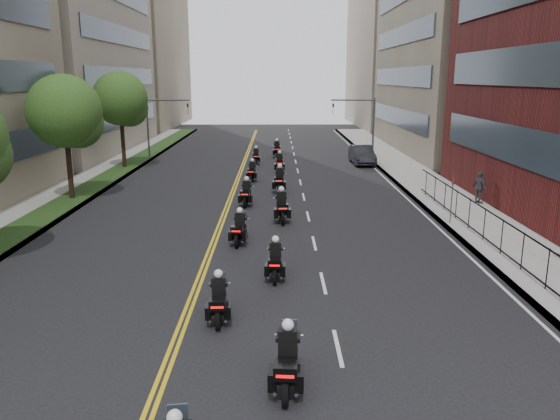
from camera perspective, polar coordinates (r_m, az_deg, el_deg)
The scene contains 22 objects.
sidewalk_right at distance 36.41m, azimuth 16.46°, elevation 1.46°, with size 4.00×90.00×0.15m, color gray.
sidewalk_left at distance 37.37m, azimuth -21.49°, elevation 1.36°, with size 4.00×90.00×0.15m, color gray.
grass_strip at distance 37.07m, azimuth -20.35°, elevation 1.52°, with size 2.00×90.00×0.04m, color #1A3312.
building_right_far at distance 89.51m, azimuth 13.15°, elevation 16.93°, with size 15.00×28.00×26.00m, color #A99C88.
building_left_far at distance 90.34m, azimuth -16.12°, elevation 16.73°, with size 16.00×28.00×26.00m, color #80705D.
iron_fence at distance 24.03m, azimuth 23.06°, elevation -3.24°, with size 0.05×28.00×1.50m.
street_trees at distance 30.46m, azimuth -24.89°, elevation 8.09°, with size 4.40×38.40×7.98m.
traffic_signal_right at distance 51.83m, azimuth 8.71°, elevation 9.41°, with size 4.09×0.20×5.60m.
traffic_signal_left at distance 52.37m, azimuth -12.66°, elevation 9.28°, with size 4.09×0.20×5.60m.
motorcycle_1 at distance 13.81m, azimuth 0.78°, elevation -15.60°, with size 0.62×2.39×1.77m.
motorcycle_2 at distance 17.42m, azimuth -6.41°, elevation -9.40°, with size 0.54×2.21×1.63m.
motorcycle_3 at distance 20.76m, azimuth -0.48°, elevation -5.43°, with size 0.52×2.22×1.64m.
motorcycle_4 at distance 25.09m, azimuth -4.25°, elevation -2.04°, with size 0.64×2.26×1.67m.
motorcycle_5 at distance 28.85m, azimuth 0.16°, elevation 0.25°, with size 0.63×2.53×1.86m.
motorcycle_6 at distance 32.52m, azimuth -3.53°, elevation 1.68°, with size 0.60×2.35×1.74m.
motorcycle_7 at distance 36.29m, azimuth -0.03°, elevation 3.06°, with size 0.65×2.55×1.88m.
motorcycle_8 at distance 40.26m, azimuth -2.92°, elevation 3.98°, with size 0.57×2.25×1.66m.
motorcycle_9 at distance 43.94m, azimuth -0.04°, elevation 4.87°, with size 0.55×2.37×1.75m.
motorcycle_10 at distance 48.10m, azimuth -2.53°, elevation 5.56°, with size 0.51×2.20×1.62m.
motorcycle_11 at distance 52.25m, azimuth -0.33°, elevation 6.30°, with size 0.58×2.42×1.78m.
parked_sedan at distance 48.64m, azimuth 8.57°, elevation 5.72°, with size 1.72×4.92×1.62m, color black.
pedestrian_c at distance 34.39m, azimuth 20.14°, elevation 2.22°, with size 1.11×0.46×1.90m, color #44464C.
Camera 1 is at (1.47, -9.06, 7.46)m, focal length 35.00 mm.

